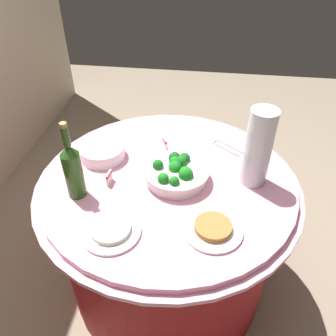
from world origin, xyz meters
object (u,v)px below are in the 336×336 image
Objects in this scene: label_placard_front at (165,143)px; decorative_fruit_vase at (257,152)px; broccoli_bowl at (176,172)px; food_plate_peanuts at (213,229)px; label_placard_mid at (109,177)px; food_plate_rice at (111,230)px; wine_bottle at (73,169)px; plate_stack at (102,152)px; serving_tongs at (227,147)px.

decorative_fruit_vase is at bearing -114.93° from label_placard_front.
broccoli_bowl reaches higher than food_plate_peanuts.
label_placard_front is 1.00× the size of label_placard_mid.
food_plate_rice is at bearing 99.03° from food_plate_peanuts.
wine_bottle is (-0.14, 0.39, 0.09)m from broccoli_bowl.
broccoli_bowl is 0.38m from plate_stack.
label_placard_mid is at bearing 101.63° from broccoli_bowl.
plate_stack is 0.30m from label_placard_front.
serving_tongs is at bearing -5.12° from food_plate_peanuts.
food_plate_peanuts reaches higher than food_plate_rice.
plate_stack is 0.70m from decorative_fruit_vase.
serving_tongs is (0.42, -0.60, -0.12)m from wine_bottle.
food_plate_peanuts is at bearing -153.43° from label_placard_front.
broccoli_bowl is 5.09× the size of label_placard_mid.
broccoli_bowl is 1.83× the size of serving_tongs.
plate_stack is 0.62× the size of decorative_fruit_vase.
broccoli_bowl is at bearing -159.92° from label_placard_front.
food_plate_peanuts is 0.56m from label_placard_front.
serving_tongs is 0.69× the size of food_plate_rice.
broccoli_bowl reaches higher than plate_stack.
food_plate_peanuts is (-0.27, -0.17, -0.03)m from broccoli_bowl.
plate_stack is at bearing 111.89° from label_placard_front.
food_plate_peanuts is at bearing -80.97° from food_plate_rice.
broccoli_bowl is at bearing -31.40° from food_plate_rice.
label_placard_mid is at bearing 16.49° from food_plate_rice.
plate_stack reaches higher than food_plate_peanuts.
label_placard_front reaches higher than food_plate_peanuts.
plate_stack is 0.19m from label_placard_mid.
decorative_fruit_vase reaches higher than serving_tongs.
label_placard_front reaches higher than serving_tongs.
plate_stack is at bearing 71.77° from broccoli_bowl.
food_plate_rice is 0.57m from label_placard_front.
food_plate_rice is 4.00× the size of label_placard_mid.
label_placard_mid is (0.27, 0.08, 0.02)m from food_plate_rice.
decorative_fruit_vase is at bearing -82.73° from broccoli_bowl.
wine_bottle is 0.99× the size of decorative_fruit_vase.
label_placard_front is (0.37, -0.31, -0.10)m from wine_bottle.
label_placard_mid is (-0.29, 0.20, 0.00)m from label_placard_front.
plate_stack reaches higher than label_placard_front.
label_placard_mid is at bearing 145.86° from label_placard_front.
decorative_fruit_vase is 2.23× the size of serving_tongs.
plate_stack is 0.60m from serving_tongs.
decorative_fruit_vase reaches higher than label_placard_mid.
broccoli_bowl is at bearing -69.74° from wine_bottle.
label_placard_mid is at bearing -51.97° from wine_bottle.
plate_stack is at bearing 19.93° from food_plate_rice.
food_plate_rice is (-0.45, -0.16, -0.02)m from plate_stack.
plate_stack is 0.28m from wine_bottle.
food_plate_peanuts is 0.37m from food_plate_rice.
decorative_fruit_vase is (-0.08, -0.68, 0.12)m from plate_stack.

